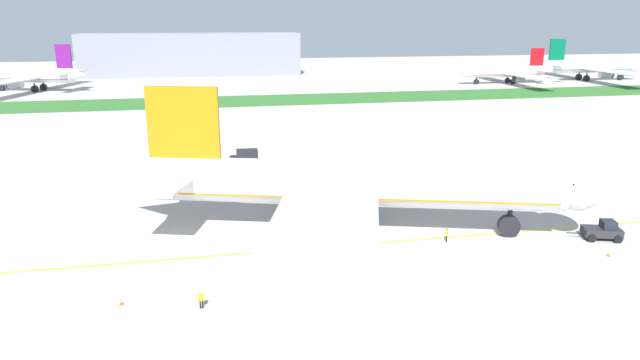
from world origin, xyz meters
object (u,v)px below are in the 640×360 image
object	(u,v)px
traffic_cone_near_nose	(609,253)
parked_airliner_far_right	(507,72)
ground_crew_marshaller_front	(447,233)
parked_airliner_far_centre	(32,76)
service_truck_baggage_loader	(245,159)
airliner_foreground	(346,184)
parked_airliner_far_outer	(589,67)
traffic_cone_port_wing	(121,302)
ground_crew_wingwalker_port	(201,298)
pushback_tug	(603,231)

from	to	relation	value
traffic_cone_near_nose	parked_airliner_far_right	bearing A→B (deg)	64.36
ground_crew_marshaller_front	parked_airliner_far_right	distance (m)	169.41
parked_airliner_far_centre	parked_airliner_far_right	bearing A→B (deg)	-3.47
parked_airliner_far_centre	parked_airliner_far_right	distance (m)	170.76
traffic_cone_near_nose	service_truck_baggage_loader	distance (m)	56.00
airliner_foreground	parked_airliner_far_outer	distance (m)	196.88
traffic_cone_near_nose	parked_airliner_far_centre	size ratio (longest dim) A/B	0.01
parked_airliner_far_centre	traffic_cone_near_nose	bearing A→B (deg)	-58.95
ground_crew_marshaller_front	parked_airliner_far_right	bearing A→B (deg)	58.73
traffic_cone_near_nose	service_truck_baggage_loader	world-z (taller)	service_truck_baggage_loader
traffic_cone_port_wing	service_truck_baggage_loader	xyz separation A→B (m)	(14.05, 44.74, 1.35)
airliner_foreground	parked_airliner_far_centre	bearing A→B (deg)	115.86
ground_crew_wingwalker_port	ground_crew_marshaller_front	bearing A→B (deg)	20.08
airliner_foreground	ground_crew_marshaller_front	xyz separation A→B (m)	(10.16, -5.81, -4.58)
pushback_tug	ground_crew_wingwalker_port	distance (m)	44.89
ground_crew_wingwalker_port	traffic_cone_port_wing	bearing A→B (deg)	163.33
pushback_tug	parked_airliner_far_right	bearing A→B (deg)	64.49
service_truck_baggage_loader	traffic_cone_near_nose	bearing A→B (deg)	-51.79
ground_crew_marshaller_front	ground_crew_wingwalker_port	bearing A→B (deg)	-159.92
ground_crew_wingwalker_port	traffic_cone_port_wing	world-z (taller)	ground_crew_wingwalker_port
parked_airliner_far_centre	parked_airliner_far_outer	world-z (taller)	parked_airliner_far_outer
pushback_tug	ground_crew_marshaller_front	world-z (taller)	pushback_tug
parked_airliner_far_right	parked_airliner_far_outer	distance (m)	38.03
ground_crew_marshaller_front	parked_airliner_far_right	xyz separation A→B (m)	(87.93, 144.76, 3.41)
traffic_cone_near_nose	parked_airliner_far_outer	bearing A→B (deg)	54.50
traffic_cone_near_nose	service_truck_baggage_loader	xyz separation A→B (m)	(-34.63, 43.99, 1.35)
airliner_foreground	service_truck_baggage_loader	size ratio (longest dim) A/B	19.20
traffic_cone_port_wing	parked_airliner_far_outer	distance (m)	223.05
traffic_cone_port_wing	parked_airliner_far_right	xyz separation A→B (m)	(121.52, 152.49, 4.19)
airliner_foreground	traffic_cone_port_wing	world-z (taller)	airliner_foreground
parked_airliner_far_right	parked_airliner_far_outer	world-z (taller)	parked_airliner_far_outer
parked_airliner_far_right	parked_airliner_far_centre	bearing A→B (deg)	176.53
pushback_tug	parked_airliner_far_centre	size ratio (longest dim) A/B	0.10
parked_airliner_far_outer	airliner_foreground	bearing A→B (deg)	-133.67
parked_airliner_far_right	traffic_cone_port_wing	bearing A→B (deg)	-128.55
airliner_foreground	pushback_tug	distance (m)	29.35
ground_crew_wingwalker_port	traffic_cone_near_nose	size ratio (longest dim) A/B	2.74
airliner_foreground	traffic_cone_port_wing	xyz separation A→B (m)	(-23.44, -13.54, -5.36)
parked_airliner_far_centre	pushback_tug	bearing A→B (deg)	-57.61
ground_crew_wingwalker_port	ground_crew_marshaller_front	xyz separation A→B (m)	(26.75, 9.78, 0.09)
ground_crew_marshaller_front	traffic_cone_near_nose	distance (m)	16.63
service_truck_baggage_loader	parked_airliner_far_centre	distance (m)	133.88
service_truck_baggage_loader	parked_airliner_far_right	bearing A→B (deg)	45.07
service_truck_baggage_loader	ground_crew_wingwalker_port	bearing A→B (deg)	-98.75
airliner_foreground	ground_crew_marshaller_front	size ratio (longest dim) A/B	50.82
parked_airliner_far_outer	parked_airliner_far_centre	bearing A→B (deg)	178.11
service_truck_baggage_loader	parked_airliner_far_outer	xyz separation A→B (m)	(145.33, 111.22, 3.93)
traffic_cone_port_wing	airliner_foreground	bearing A→B (deg)	30.01
ground_crew_wingwalker_port	service_truck_baggage_loader	distance (m)	47.34
ground_crew_wingwalker_port	parked_airliner_far_right	world-z (taller)	parked_airliner_far_right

